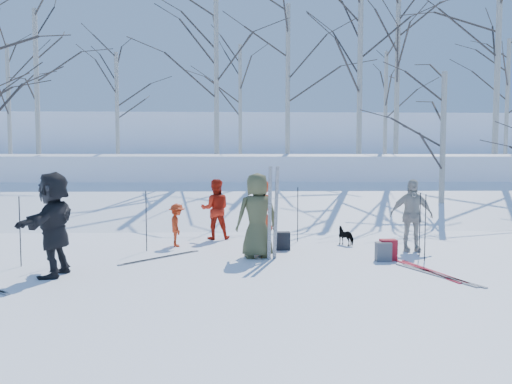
{
  "coord_description": "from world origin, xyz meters",
  "views": [
    {
      "loc": [
        -0.37,
        -9.6,
        2.08
      ],
      "look_at": [
        0.0,
        1.5,
        1.3
      ],
      "focal_mm": 35.0,
      "sensor_mm": 36.0,
      "label": 1
    }
  ],
  "objects_px": {
    "skier_redor_behind": "(215,209)",
    "skier_grey_west": "(54,224)",
    "dog": "(346,236)",
    "backpack_grey": "(383,252)",
    "backpack_dark": "(282,241)",
    "skier_olive_center": "(257,215)",
    "skier_red_seated": "(177,225)",
    "backpack_red": "(388,250)",
    "skier_red_north": "(261,216)",
    "skier_cream_east": "(411,215)"
  },
  "relations": [
    {
      "from": "skier_redor_behind",
      "to": "skier_grey_west",
      "type": "distance_m",
      "value": 4.67
    },
    {
      "from": "dog",
      "to": "backpack_grey",
      "type": "relative_size",
      "value": 1.37
    },
    {
      "from": "backpack_dark",
      "to": "backpack_grey",
      "type": "bearing_deg",
      "value": -34.36
    },
    {
      "from": "skier_olive_center",
      "to": "skier_red_seated",
      "type": "height_order",
      "value": "skier_olive_center"
    },
    {
      "from": "skier_red_seated",
      "to": "backpack_dark",
      "type": "xyz_separation_m",
      "value": [
        2.42,
        -0.5,
        -0.3
      ]
    },
    {
      "from": "skier_redor_behind",
      "to": "skier_red_seated",
      "type": "xyz_separation_m",
      "value": [
        -0.84,
        -1.03,
        -0.26
      ]
    },
    {
      "from": "skier_red_seated",
      "to": "backpack_red",
      "type": "height_order",
      "value": "skier_red_seated"
    },
    {
      "from": "skier_red_north",
      "to": "backpack_dark",
      "type": "bearing_deg",
      "value": -175.12
    },
    {
      "from": "skier_grey_west",
      "to": "dog",
      "type": "bearing_deg",
      "value": 122.2
    },
    {
      "from": "backpack_grey",
      "to": "skier_olive_center",
      "type": "bearing_deg",
      "value": 170.14
    },
    {
      "from": "dog",
      "to": "skier_cream_east",
      "type": "bearing_deg",
      "value": 109.74
    },
    {
      "from": "skier_red_north",
      "to": "skier_cream_east",
      "type": "height_order",
      "value": "skier_cream_east"
    },
    {
      "from": "skier_red_seated",
      "to": "dog",
      "type": "xyz_separation_m",
      "value": [
        3.98,
        0.06,
        -0.28
      ]
    },
    {
      "from": "skier_olive_center",
      "to": "skier_red_north",
      "type": "xyz_separation_m",
      "value": [
        0.11,
        0.59,
        -0.09
      ]
    },
    {
      "from": "skier_grey_west",
      "to": "backpack_dark",
      "type": "height_order",
      "value": "skier_grey_west"
    },
    {
      "from": "skier_red_north",
      "to": "skier_red_seated",
      "type": "bearing_deg",
      "value": -47.02
    },
    {
      "from": "backpack_red",
      "to": "skier_red_seated",
      "type": "bearing_deg",
      "value": 159.14
    },
    {
      "from": "skier_red_north",
      "to": "backpack_grey",
      "type": "distance_m",
      "value": 2.68
    },
    {
      "from": "skier_red_north",
      "to": "backpack_dark",
      "type": "height_order",
      "value": "skier_red_north"
    },
    {
      "from": "skier_red_seated",
      "to": "skier_cream_east",
      "type": "xyz_separation_m",
      "value": [
        5.25,
        -0.76,
        0.3
      ]
    },
    {
      "from": "backpack_grey",
      "to": "skier_red_seated",
      "type": "bearing_deg",
      "value": 157.39
    },
    {
      "from": "skier_redor_behind",
      "to": "backpack_red",
      "type": "distance_m",
      "value": 4.56
    },
    {
      "from": "skier_grey_west",
      "to": "dog",
      "type": "relative_size",
      "value": 3.52
    },
    {
      "from": "skier_red_north",
      "to": "skier_grey_west",
      "type": "xyz_separation_m",
      "value": [
        -3.72,
        -2.04,
        0.13
      ]
    },
    {
      "from": "skier_olive_center",
      "to": "dog",
      "type": "xyz_separation_m",
      "value": [
        2.17,
        1.42,
        -0.66
      ]
    },
    {
      "from": "dog",
      "to": "backpack_dark",
      "type": "bearing_deg",
      "value": -17.99
    },
    {
      "from": "skier_cream_east",
      "to": "backpack_grey",
      "type": "xyz_separation_m",
      "value": [
        -0.92,
        -1.05,
        -0.61
      ]
    },
    {
      "from": "skier_grey_west",
      "to": "backpack_grey",
      "type": "height_order",
      "value": "skier_grey_west"
    },
    {
      "from": "dog",
      "to": "backpack_red",
      "type": "distance_m",
      "value": 1.82
    },
    {
      "from": "skier_red_north",
      "to": "backpack_grey",
      "type": "height_order",
      "value": "skier_red_north"
    },
    {
      "from": "backpack_grey",
      "to": "backpack_dark",
      "type": "relative_size",
      "value": 0.95
    },
    {
      "from": "skier_olive_center",
      "to": "skier_red_north",
      "type": "relative_size",
      "value": 1.11
    },
    {
      "from": "skier_red_seated",
      "to": "skier_cream_east",
      "type": "height_order",
      "value": "skier_cream_east"
    },
    {
      "from": "skier_redor_behind",
      "to": "skier_cream_east",
      "type": "relative_size",
      "value": 0.95
    },
    {
      "from": "skier_red_north",
      "to": "skier_grey_west",
      "type": "distance_m",
      "value": 4.24
    },
    {
      "from": "backpack_grey",
      "to": "backpack_dark",
      "type": "bearing_deg",
      "value": 145.64
    },
    {
      "from": "skier_red_north",
      "to": "skier_cream_east",
      "type": "distance_m",
      "value": 3.31
    },
    {
      "from": "backpack_grey",
      "to": "backpack_dark",
      "type": "height_order",
      "value": "backpack_dark"
    },
    {
      "from": "skier_red_seated",
      "to": "skier_grey_west",
      "type": "bearing_deg",
      "value": 137.72
    },
    {
      "from": "skier_red_north",
      "to": "dog",
      "type": "relative_size",
      "value": 3.03
    },
    {
      "from": "skier_redor_behind",
      "to": "skier_olive_center",
      "type": "bearing_deg",
      "value": 108.62
    },
    {
      "from": "dog",
      "to": "backpack_grey",
      "type": "bearing_deg",
      "value": 63.01
    },
    {
      "from": "skier_red_north",
      "to": "backpack_grey",
      "type": "relative_size",
      "value": 4.15
    },
    {
      "from": "skier_red_seated",
      "to": "backpack_red",
      "type": "bearing_deg",
      "value": -120.81
    },
    {
      "from": "dog",
      "to": "backpack_red",
      "type": "bearing_deg",
      "value": 67.69
    },
    {
      "from": "skier_red_seated",
      "to": "backpack_grey",
      "type": "relative_size",
      "value": 2.64
    },
    {
      "from": "backpack_dark",
      "to": "skier_red_seated",
      "type": "bearing_deg",
      "value": 168.41
    },
    {
      "from": "backpack_grey",
      "to": "skier_red_north",
      "type": "bearing_deg",
      "value": 156.84
    },
    {
      "from": "skier_cream_east",
      "to": "dog",
      "type": "bearing_deg",
      "value": 151.2
    },
    {
      "from": "skier_olive_center",
      "to": "backpack_dark",
      "type": "relative_size",
      "value": 4.39
    }
  ]
}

